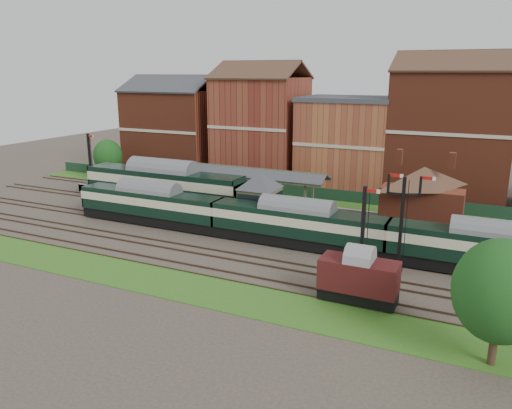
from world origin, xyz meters
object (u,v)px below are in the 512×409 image
at_px(semaphore_bracket, 402,219).
at_px(platform_railcar, 163,184).
at_px(goods_van_a, 359,277).
at_px(signal_box, 260,200).
at_px(dmu_train, 297,223).

bearing_deg(semaphore_bracket, platform_railcar, 162.93).
height_order(platform_railcar, goods_van_a, platform_railcar).
xyz_separation_m(signal_box, platform_railcar, (-14.28, 3.25, -0.43)).
bearing_deg(semaphore_bracket, signal_box, 159.08).
bearing_deg(goods_van_a, signal_box, 137.49).
bearing_deg(dmu_train, goods_van_a, -48.06).
height_order(semaphore_bracket, dmu_train, semaphore_bracket).
distance_m(dmu_train, platform_railcar, 20.61).
relative_size(signal_box, semaphore_bracket, 0.73).
height_order(signal_box, platform_railcar, signal_box).
bearing_deg(semaphore_bracket, goods_van_a, -104.46).
xyz_separation_m(semaphore_bracket, platform_railcar, (-29.32, 9.00, -1.87)).
relative_size(dmu_train, goods_van_a, 9.24).
xyz_separation_m(dmu_train, platform_railcar, (-19.55, 6.50, 0.50)).
bearing_deg(signal_box, platform_railcar, 167.18).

